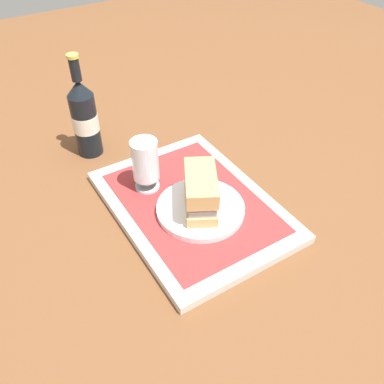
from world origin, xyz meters
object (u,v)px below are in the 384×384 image
Objects in this scene: sandwich at (202,189)px; beer_glass at (145,164)px; plate at (202,208)px; beer_bottle at (85,117)px.

beer_glass is at bearing 55.93° from sandwich.
sandwich is at bearing -28.86° from plate.
beer_bottle reaches higher than plate.
beer_glass reaches higher than plate.
beer_glass is 0.47× the size of beer_bottle.
sandwich is (0.00, -0.00, 0.05)m from plate.
sandwich is 0.38m from beer_bottle.
plate is at bearing -180.00° from sandwich.
beer_glass is at bearing -167.39° from beer_bottle.
beer_glass is (0.13, 0.06, 0.06)m from plate.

